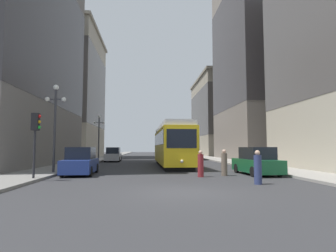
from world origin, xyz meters
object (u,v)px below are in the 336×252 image
(pedestrian_crossing_far, at_px, (201,165))
(lamp_post_left_near, at_px, (55,115))
(parked_car_left_mid, at_px, (81,162))
(traffic_light_near_left, at_px, (36,128))
(lamp_post_left_far, at_px, (99,131))
(transit_bus, at_px, (184,147))
(pedestrian_crossing_near, at_px, (224,163))
(streetcar, at_px, (172,144))
(parked_car_left_near, at_px, (113,155))
(pedestrian_on_sidewalk, at_px, (258,168))
(parked_car_right_far, at_px, (257,162))

(pedestrian_crossing_far, bearing_deg, lamp_post_left_near, -71.81)
(parked_car_left_mid, relative_size, traffic_light_near_left, 1.27)
(lamp_post_left_far, bearing_deg, traffic_light_near_left, -89.40)
(transit_bus, relative_size, pedestrian_crossing_near, 6.68)
(streetcar, distance_m, pedestrian_crossing_near, 9.78)
(lamp_post_left_near, bearing_deg, transit_bus, 63.34)
(streetcar, relative_size, pedestrian_crossing_far, 8.64)
(transit_bus, relative_size, lamp_post_left_far, 1.89)
(transit_bus, xyz_separation_m, traffic_light_near_left, (-11.91, -27.92, 0.91))
(parked_car_left_near, relative_size, lamp_post_left_near, 0.79)
(transit_bus, height_order, traffic_light_near_left, traffic_light_near_left)
(lamp_post_left_far, bearing_deg, pedestrian_on_sidewalk, -63.01)
(transit_bus, distance_m, lamp_post_left_near, 27.13)
(parked_car_left_mid, bearing_deg, transit_bus, 64.79)
(transit_bus, bearing_deg, parked_car_left_mid, -114.24)
(streetcar, xyz_separation_m, pedestrian_on_sidewalk, (3.07, -13.49, -1.33))
(streetcar, distance_m, transit_bus, 17.02)
(pedestrian_crossing_near, xyz_separation_m, lamp_post_left_far, (-11.21, 18.85, 3.21))
(pedestrian_crossing_far, bearing_deg, parked_car_right_far, 138.52)
(streetcar, relative_size, traffic_light_near_left, 3.97)
(parked_car_right_far, height_order, traffic_light_near_left, traffic_light_near_left)
(streetcar, relative_size, transit_bus, 1.25)
(parked_car_left_near, relative_size, pedestrian_crossing_near, 2.84)
(pedestrian_crossing_near, bearing_deg, parked_car_left_near, 158.28)
(transit_bus, relative_size, lamp_post_left_near, 1.87)
(parked_car_left_near, bearing_deg, lamp_post_left_near, -97.83)
(parked_car_left_mid, distance_m, lamp_post_left_near, 3.73)
(streetcar, relative_size, lamp_post_left_far, 2.37)
(parked_car_left_mid, distance_m, pedestrian_crossing_far, 7.93)
(parked_car_left_mid, height_order, pedestrian_on_sidewalk, parked_car_left_mid)
(parked_car_right_far, distance_m, traffic_light_near_left, 13.71)
(streetcar, xyz_separation_m, pedestrian_crossing_far, (0.92, -9.94, -1.35))
(traffic_light_near_left, height_order, lamp_post_left_far, lamp_post_left_far)
(parked_car_left_mid, bearing_deg, pedestrian_crossing_far, -17.35)
(parked_car_left_mid, height_order, parked_car_right_far, same)
(pedestrian_crossing_near, bearing_deg, streetcar, 147.23)
(transit_bus, height_order, parked_car_left_near, transit_bus)
(streetcar, height_order, lamp_post_left_near, lamp_post_left_near)
(parked_car_left_near, height_order, lamp_post_left_near, lamp_post_left_near)
(parked_car_right_far, height_order, pedestrian_crossing_near, parked_car_right_far)
(traffic_light_near_left, relative_size, lamp_post_left_far, 0.60)
(parked_car_left_mid, height_order, pedestrian_crossing_far, parked_car_left_mid)
(pedestrian_on_sidewalk, bearing_deg, parked_car_left_near, 26.70)
(pedestrian_crossing_far, xyz_separation_m, pedestrian_on_sidewalk, (2.15, -3.54, 0.02))
(lamp_post_left_near, bearing_deg, parked_car_left_mid, -12.18)
(parked_car_right_far, xyz_separation_m, pedestrian_crossing_near, (-2.34, -0.55, -0.07))
(parked_car_right_far, xyz_separation_m, pedestrian_on_sidewalk, (-1.84, -4.69, -0.07))
(parked_car_left_mid, bearing_deg, lamp_post_left_far, 93.62)
(pedestrian_on_sidewalk, bearing_deg, traffic_light_near_left, 82.54)
(parked_car_left_near, relative_size, parked_car_left_mid, 1.06)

